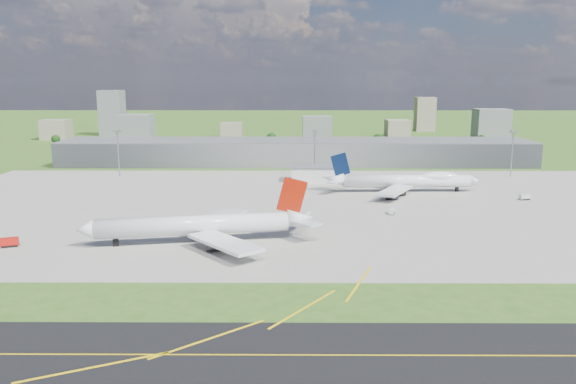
{
  "coord_description": "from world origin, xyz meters",
  "views": [
    {
      "loc": [
        -3.09,
        -196.38,
        52.62
      ],
      "look_at": [
        -4.41,
        24.32,
        9.0
      ],
      "focal_mm": 35.0,
      "sensor_mm": 36.0,
      "label": 1
    }
  ],
  "objects_px": {
    "van_white_near": "(392,211)",
    "van_white_far": "(525,197)",
    "airliner_red_twin": "(202,226)",
    "airliner_blue_quad": "(406,181)",
    "tug_yellow": "(163,226)",
    "crash_tender": "(9,243)"
  },
  "relations": [
    {
      "from": "airliner_blue_quad",
      "to": "tug_yellow",
      "type": "xyz_separation_m",
      "value": [
        -102.31,
        -68.8,
        -4.44
      ]
    },
    {
      "from": "airliner_blue_quad",
      "to": "tug_yellow",
      "type": "relative_size",
      "value": 17.83
    },
    {
      "from": "crash_tender",
      "to": "van_white_far",
      "type": "relative_size",
      "value": 1.17
    },
    {
      "from": "tug_yellow",
      "to": "van_white_near",
      "type": "distance_m",
      "value": 90.01
    },
    {
      "from": "airliner_blue_quad",
      "to": "crash_tender",
      "type": "height_order",
      "value": "airliner_blue_quad"
    },
    {
      "from": "crash_tender",
      "to": "van_white_far",
      "type": "distance_m",
      "value": 210.11
    },
    {
      "from": "crash_tender",
      "to": "airliner_red_twin",
      "type": "bearing_deg",
      "value": -15.44
    },
    {
      "from": "airliner_red_twin",
      "to": "airliner_blue_quad",
      "type": "relative_size",
      "value": 1.04
    },
    {
      "from": "tug_yellow",
      "to": "crash_tender",
      "type": "bearing_deg",
      "value": 156.34
    },
    {
      "from": "airliner_blue_quad",
      "to": "van_white_far",
      "type": "distance_m",
      "value": 53.31
    },
    {
      "from": "van_white_near",
      "to": "van_white_far",
      "type": "bearing_deg",
      "value": -50.05
    },
    {
      "from": "airliner_red_twin",
      "to": "airliner_blue_quad",
      "type": "distance_m",
      "value": 121.57
    },
    {
      "from": "airliner_red_twin",
      "to": "crash_tender",
      "type": "relative_size",
      "value": 12.71
    },
    {
      "from": "airliner_red_twin",
      "to": "van_white_far",
      "type": "bearing_deg",
      "value": -163.67
    },
    {
      "from": "van_white_near",
      "to": "van_white_far",
      "type": "relative_size",
      "value": 0.93
    },
    {
      "from": "airliner_blue_quad",
      "to": "van_white_far",
      "type": "height_order",
      "value": "airliner_blue_quad"
    },
    {
      "from": "van_white_far",
      "to": "airliner_red_twin",
      "type": "bearing_deg",
      "value": -165.54
    },
    {
      "from": "airliner_red_twin",
      "to": "van_white_far",
      "type": "relative_size",
      "value": 14.84
    },
    {
      "from": "airliner_red_twin",
      "to": "van_white_far",
      "type": "xyz_separation_m",
      "value": [
        134.86,
        68.33,
        -4.4
      ]
    },
    {
      "from": "airliner_blue_quad",
      "to": "van_white_near",
      "type": "height_order",
      "value": "airliner_blue_quad"
    },
    {
      "from": "airliner_blue_quad",
      "to": "van_white_near",
      "type": "relative_size",
      "value": 15.3
    },
    {
      "from": "airliner_red_twin",
      "to": "tug_yellow",
      "type": "height_order",
      "value": "airliner_red_twin"
    }
  ]
}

